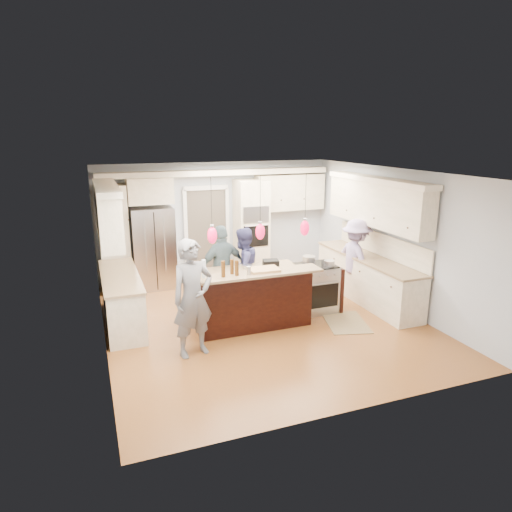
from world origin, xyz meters
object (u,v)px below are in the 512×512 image
Objects in this scene: refrigerator at (153,248)px; kitchen_island at (249,297)px; person_bar_end at (193,298)px; person_far_left at (243,268)px; island_range at (316,288)px.

refrigerator reaches higher than kitchen_island.
refrigerator is 3.46m from person_bar_end.
person_far_left is (0.16, 0.78, 0.31)m from kitchen_island.
island_range is at bearing 3.10° from kitchen_island.
kitchen_island reaches higher than island_range.
refrigerator is 1.14× the size of person_far_left.
kitchen_island is 1.14× the size of person_bar_end.
person_bar_end reaches higher than person_far_left.
kitchen_island is 1.41m from island_range.
island_range is at bearing 120.74° from person_far_left.
refrigerator is at bearing 116.89° from kitchen_island.
kitchen_island is 2.28× the size of island_range.
island_range is at bearing -42.59° from refrigerator.
refrigerator is at bearing -80.72° from person_far_left.
person_far_left is (1.46, -1.79, -0.11)m from refrigerator.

